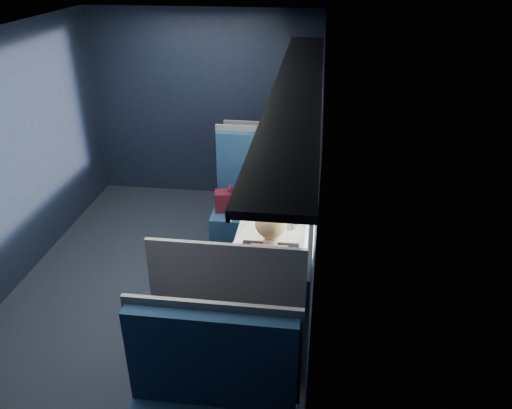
# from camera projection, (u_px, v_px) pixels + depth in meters

# --- Properties ---
(ground) EXTENTS (2.80, 4.20, 0.01)m
(ground) POSITION_uv_depth(u_px,v_px,m) (163.00, 287.00, 4.80)
(ground) COLOR black
(room_shell) EXTENTS (3.00, 4.40, 2.40)m
(room_shell) POSITION_uv_depth(u_px,v_px,m) (151.00, 142.00, 4.10)
(room_shell) COLOR black
(room_shell) RESTS_ON ground
(table) EXTENTS (0.62, 1.00, 0.74)m
(table) POSITION_uv_depth(u_px,v_px,m) (271.00, 234.00, 4.37)
(table) COLOR #54565E
(table) RESTS_ON ground
(seat_bay_near) EXTENTS (1.04, 0.62, 1.26)m
(seat_bay_near) POSITION_uv_depth(u_px,v_px,m) (261.00, 211.00, 5.27)
(seat_bay_near) COLOR #0D1F39
(seat_bay_near) RESTS_ON ground
(seat_bay_far) EXTENTS (1.04, 0.62, 1.26)m
(seat_bay_far) POSITION_uv_depth(u_px,v_px,m) (235.00, 321.00, 3.74)
(seat_bay_far) COLOR #0D1F39
(seat_bay_far) RESTS_ON ground
(seat_row_front) EXTENTS (1.04, 0.51, 1.16)m
(seat_row_front) POSITION_uv_depth(u_px,v_px,m) (271.00, 176.00, 6.09)
(seat_row_front) COLOR #0D1F39
(seat_row_front) RESTS_ON ground
(man) EXTENTS (0.53, 0.56, 1.32)m
(man) POSITION_uv_depth(u_px,v_px,m) (285.00, 194.00, 4.95)
(man) COLOR black
(man) RESTS_ON ground
(woman) EXTENTS (0.53, 0.56, 1.32)m
(woman) POSITION_uv_depth(u_px,v_px,m) (271.00, 276.00, 3.71)
(woman) COLOR black
(woman) RESTS_ON ground
(papers) EXTENTS (0.64, 0.80, 0.01)m
(papers) POSITION_uv_depth(u_px,v_px,m) (274.00, 229.00, 4.29)
(papers) COLOR white
(papers) RESTS_ON table
(laptop) EXTENTS (0.32, 0.37, 0.23)m
(laptop) POSITION_uv_depth(u_px,v_px,m) (291.00, 215.00, 4.39)
(laptop) COLOR silver
(laptop) RESTS_ON table
(bottle_small) EXTENTS (0.07, 0.07, 0.23)m
(bottle_small) POSITION_uv_depth(u_px,v_px,m) (303.00, 202.00, 4.53)
(bottle_small) COLOR silver
(bottle_small) RESTS_ON table
(cup) EXTENTS (0.06, 0.06, 0.08)m
(cup) POSITION_uv_depth(u_px,v_px,m) (307.00, 202.00, 4.66)
(cup) COLOR white
(cup) RESTS_ON table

